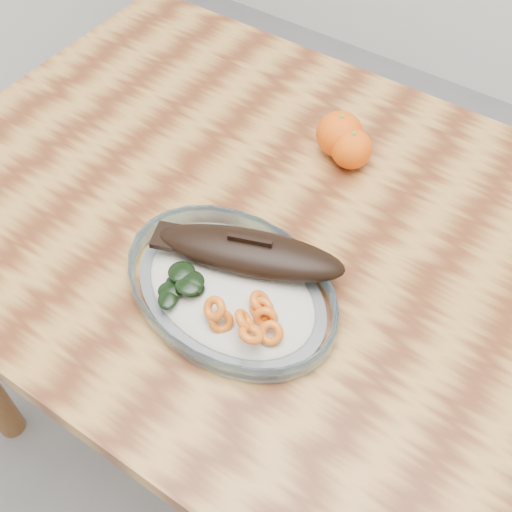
# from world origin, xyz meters

# --- Properties ---
(ground) EXTENTS (3.00, 3.00, 0.00)m
(ground) POSITION_xyz_m (0.00, 0.00, 0.00)
(ground) COLOR slate
(ground) RESTS_ON ground
(dining_table) EXTENTS (1.20, 0.80, 0.75)m
(dining_table) POSITION_xyz_m (0.00, 0.00, 0.65)
(dining_table) COLOR #5C2C15
(dining_table) RESTS_ON ground
(plated_meal) EXTENTS (0.63, 0.63, 0.08)m
(plated_meal) POSITION_xyz_m (-0.01, -0.14, 0.77)
(plated_meal) COLOR white
(plated_meal) RESTS_ON dining_table
(orange_left) EXTENTS (0.07, 0.07, 0.07)m
(orange_left) POSITION_xyz_m (-0.03, 0.18, 0.79)
(orange_left) COLOR #E94404
(orange_left) RESTS_ON dining_table
(orange_right) EXTENTS (0.06, 0.06, 0.06)m
(orange_right) POSITION_xyz_m (-0.00, 0.17, 0.78)
(orange_right) COLOR #E94404
(orange_right) RESTS_ON dining_table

